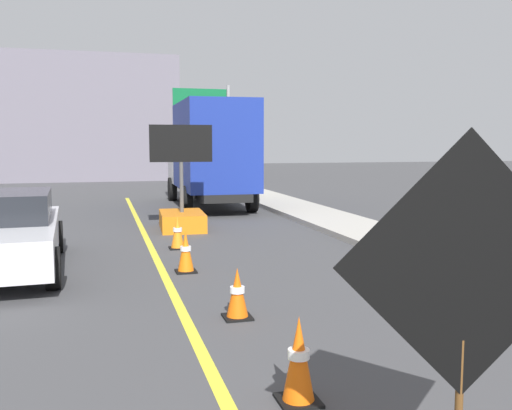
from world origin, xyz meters
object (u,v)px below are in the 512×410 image
traffic_cone_curbside (178,232)px  traffic_cone_near_sign (299,360)px  highway_guide_sign (213,118)px  traffic_cone_mid_lane (237,294)px  arrow_board_trailer (182,211)px  box_truck (210,152)px  roadwork_sign (465,272)px  pickup_car (2,232)px  traffic_cone_far_lane (186,252)px

traffic_cone_curbside → traffic_cone_near_sign: bearing=-89.5°
highway_guide_sign → traffic_cone_mid_lane: size_ratio=7.61×
arrow_board_trailer → box_truck: size_ratio=0.40×
roadwork_sign → traffic_cone_near_sign: size_ratio=3.03×
box_truck → pickup_car: box_truck is taller
highway_guide_sign → traffic_cone_near_sign: 23.26m
traffic_cone_mid_lane → highway_guide_sign: bearing=79.9°
pickup_car → traffic_cone_mid_lane: (3.34, -3.69, -0.37)m
box_truck → traffic_cone_near_sign: size_ratio=8.75×
roadwork_sign → box_truck: size_ratio=0.35×
traffic_cone_far_lane → traffic_cone_curbside: bearing=86.1°
arrow_board_trailer → box_truck: 5.37m
arrow_board_trailer → pickup_car: 5.47m
arrow_board_trailer → pickup_car: arrow_board_trailer is taller
traffic_cone_far_lane → traffic_cone_curbside: size_ratio=1.02×
traffic_cone_near_sign → traffic_cone_curbside: bearing=90.5°
traffic_cone_near_sign → traffic_cone_far_lane: bearing=92.4°
traffic_cone_near_sign → pickup_car: bearing=118.2°
traffic_cone_near_sign → box_truck: bearing=82.2°
traffic_cone_mid_lane → pickup_car: bearing=132.1°
arrow_board_trailer → traffic_cone_mid_lane: (-0.36, -7.71, -0.16)m
highway_guide_sign → traffic_cone_curbside: size_ratio=6.92×
roadwork_sign → traffic_cone_far_lane: size_ratio=3.16×
pickup_car → traffic_cone_near_sign: size_ratio=6.13×
traffic_cone_curbside → pickup_car: bearing=-157.7°
arrow_board_trailer → traffic_cone_near_sign: 10.18m
box_truck → traffic_cone_curbside: 8.04m
box_truck → traffic_cone_far_lane: size_ratio=9.12×
pickup_car → traffic_cone_far_lane: bearing=-16.6°
box_truck → highway_guide_sign: size_ratio=1.35×
traffic_cone_near_sign → traffic_cone_far_lane: (-0.22, 5.24, -0.02)m
roadwork_sign → arrow_board_trailer: 11.77m
pickup_car → traffic_cone_far_lane: size_ratio=6.38×
traffic_cone_near_sign → traffic_cone_mid_lane: size_ratio=1.17×
highway_guide_sign → traffic_cone_far_lane: highway_guide_sign is taller
traffic_cone_mid_lane → roadwork_sign: bearing=-83.5°
traffic_cone_far_lane → traffic_cone_curbside: 2.25m
highway_guide_sign → traffic_cone_mid_lane: bearing=-100.1°
roadwork_sign → arrow_board_trailer: (-0.10, 11.73, -0.99)m
traffic_cone_curbside → roadwork_sign: bearing=-86.4°
pickup_car → box_truck: bearing=58.9°
box_truck → highway_guide_sign: 8.01m
box_truck → traffic_cone_curbside: (-2.14, -7.59, -1.55)m
pickup_car → traffic_cone_mid_lane: pickup_car is taller
arrow_board_trailer → highway_guide_sign: 13.34m
roadwork_sign → traffic_cone_mid_lane: size_ratio=3.55×
pickup_car → traffic_cone_near_sign: bearing=-61.8°
pickup_car → traffic_cone_curbside: pickup_car is taller
traffic_cone_curbside → traffic_cone_far_lane: bearing=-93.9°
traffic_cone_near_sign → traffic_cone_curbside: traffic_cone_near_sign is taller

